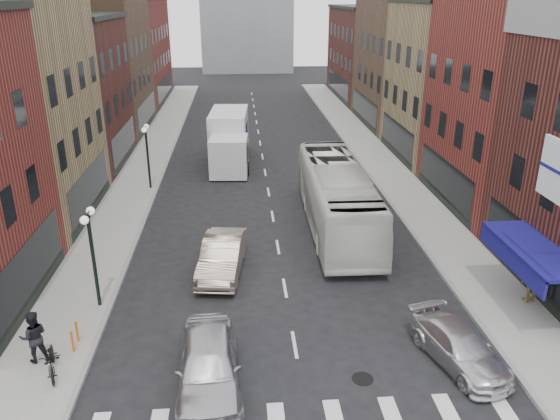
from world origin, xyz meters
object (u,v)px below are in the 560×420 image
object	(u,v)px
sedan_left_near	(208,365)
ped_right_b	(533,281)
box_truck	(229,140)
bike_rack	(75,336)
parked_bicycle	(52,360)
streetlamp_near	(91,241)
curb_car	(459,347)
streetlamp_far	(147,145)
transit_bus	(337,197)
sedan_left_far	(222,256)
ped_left_solo	(34,337)

from	to	relation	value
sedan_left_near	ped_right_b	xyz separation A→B (m)	(12.48, 3.92, 0.24)
sedan_left_near	box_truck	bearing A→B (deg)	85.87
bike_rack	parked_bicycle	bearing A→B (deg)	-102.93
streetlamp_near	curb_car	distance (m)	13.70
streetlamp_far	transit_bus	world-z (taller)	streetlamp_far
streetlamp_far	parked_bicycle	size ratio (longest dim) A/B	2.23
sedan_left_far	ped_left_solo	distance (m)	8.53
sedan_left_near	ped_right_b	bearing A→B (deg)	14.37
parked_bicycle	curb_car	bearing A→B (deg)	-18.65
parked_bicycle	sedan_left_far	bearing A→B (deg)	34.61
box_truck	curb_car	xyz separation A→B (m)	(7.81, -23.62, -1.20)
curb_car	parked_bicycle	size ratio (longest dim) A/B	2.28
box_truck	transit_bus	size ratio (longest dim) A/B	0.70
sedan_left_near	sedan_left_far	world-z (taller)	sedan_left_near
curb_car	ped_right_b	world-z (taller)	ped_right_b
bike_rack	curb_car	size ratio (longest dim) A/B	0.19
box_truck	ped_left_solo	xyz separation A→B (m)	(-6.21, -22.60, -0.74)
transit_bus	bike_rack	bearing A→B (deg)	-136.59
streetlamp_near	curb_car	size ratio (longest dim) A/B	0.98
streetlamp_near	ped_right_b	xyz separation A→B (m)	(16.98, -1.06, -1.84)
bike_rack	transit_bus	distance (m)	14.75
streetlamp_far	sedan_left_near	bearing A→B (deg)	-76.67
transit_bus	parked_bicycle	size ratio (longest dim) A/B	6.61
transit_bus	sedan_left_near	size ratio (longest dim) A/B	2.50
box_truck	curb_car	distance (m)	24.91
bike_rack	sedan_left_far	distance (m)	7.30
transit_bus	sedan_left_far	size ratio (longest dim) A/B	2.52
bike_rack	transit_bus	world-z (taller)	transit_bus
bike_rack	ped_right_b	size ratio (longest dim) A/B	0.43
transit_bus	curb_car	bearing A→B (deg)	-78.77
bike_rack	ped_left_solo	world-z (taller)	ped_left_solo
sedan_left_near	transit_bus	bearing A→B (deg)	60.23
parked_bicycle	sedan_left_near	bearing A→B (deg)	-27.15
streetlamp_near	ped_left_solo	xyz separation A→B (m)	(-1.26, -3.39, -1.85)
box_truck	streetlamp_near	bearing A→B (deg)	-100.63
box_truck	ped_right_b	bearing A→B (deg)	-55.49
streetlamp_far	streetlamp_near	bearing A→B (deg)	-90.00
box_truck	sedan_left_near	distance (m)	24.21
parked_bicycle	ped_left_solo	distance (m)	1.12
streetlamp_far	ped_right_b	world-z (taller)	streetlamp_far
streetlamp_near	parked_bicycle	bearing A→B (deg)	-97.26
streetlamp_far	box_truck	world-z (taller)	streetlamp_far
bike_rack	ped_right_b	xyz separation A→B (m)	(17.18, 1.64, 0.53)
transit_bus	ped_left_solo	bearing A→B (deg)	-137.33
streetlamp_near	bike_rack	size ratio (longest dim) A/B	5.14
bike_rack	box_truck	bearing A→B (deg)	76.77
sedan_left_far	ped_left_solo	size ratio (longest dim) A/B	2.64
curb_car	ped_right_b	xyz separation A→B (m)	(4.22, 3.35, 0.47)
streetlamp_far	ped_left_solo	xyz separation A→B (m)	(-1.26, -17.39, -1.85)
bike_rack	curb_car	distance (m)	13.07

